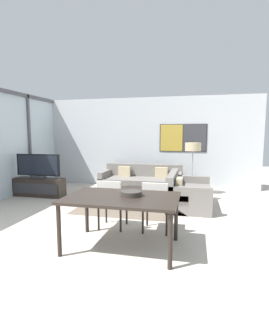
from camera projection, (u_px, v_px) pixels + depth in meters
ground_plane at (42, 278)px, 3.05m from camera, size 24.00×24.00×0.00m
wall_back at (143, 142)px, 8.33m from camera, size 7.18×0.09×2.80m
area_rug at (130, 204)px, 6.25m from camera, size 2.21×2.12×0.01m
tv_console at (39, 187)px, 7.06m from camera, size 1.40×0.41×0.49m
television at (38, 166)px, 6.99m from camera, size 1.26×0.20×0.65m
sofa_main at (142, 183)px, 7.56m from camera, size 2.28×0.95×0.78m
sofa_side at (186, 195)px, 6.07m from camera, size 0.95×1.59×0.78m
coffee_table at (130, 193)px, 6.22m from camera, size 0.98×0.98×0.36m
dining_table at (122, 201)px, 3.79m from camera, size 1.63×1.05×0.77m
dining_chair_left at (112, 200)px, 4.60m from camera, size 0.46×0.46×0.88m
dining_chair_centre at (156, 203)px, 4.43m from camera, size 0.46×0.46×0.88m
fruit_bowl at (131, 193)px, 3.82m from camera, size 0.31×0.31×0.07m
floor_lamp at (193, 150)px, 7.08m from camera, size 0.42×0.42×1.44m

